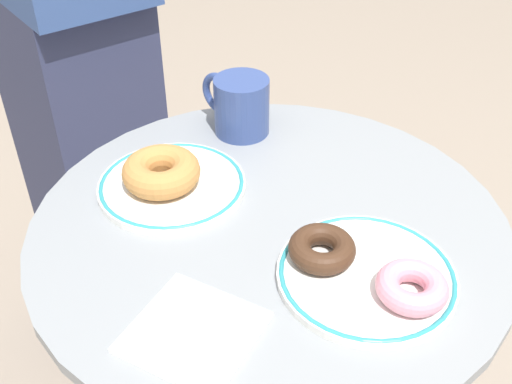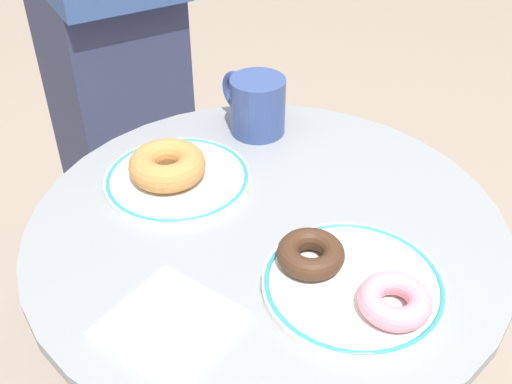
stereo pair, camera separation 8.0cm
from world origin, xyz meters
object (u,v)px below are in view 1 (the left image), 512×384
(cafe_table, at_px, (267,342))
(donut_pink_frosted, at_px, (412,287))
(plate_left, at_px, (172,185))
(donut_chocolate, at_px, (322,249))
(plate_right, at_px, (366,275))
(coffee_mug, at_px, (240,105))
(paper_napkin, at_px, (193,332))
(donut_old_fashioned, at_px, (161,172))

(cafe_table, bearing_deg, donut_pink_frosted, -10.15)
(plate_left, distance_m, donut_chocolate, 0.25)
(plate_right, distance_m, coffee_mug, 0.37)
(donut_pink_frosted, bearing_deg, coffee_mug, 150.95)
(plate_right, distance_m, donut_chocolate, 0.06)
(donut_chocolate, bearing_deg, paper_napkin, -110.65)
(donut_old_fashioned, height_order, paper_napkin, donut_old_fashioned)
(donut_old_fashioned, bearing_deg, plate_left, 49.27)
(plate_left, relative_size, paper_napkin, 1.62)
(plate_left, distance_m, donut_pink_frosted, 0.36)
(donut_old_fashioned, relative_size, paper_napkin, 0.85)
(plate_left, relative_size, coffee_mug, 1.62)
(paper_napkin, xyz_separation_m, coffee_mug, (-0.19, 0.37, 0.04))
(plate_right, distance_m, paper_napkin, 0.21)
(cafe_table, height_order, paper_napkin, paper_napkin)
(cafe_table, relative_size, donut_old_fashioned, 6.68)
(plate_left, xyz_separation_m, plate_right, (0.30, -0.01, 0.00))
(plate_left, xyz_separation_m, donut_pink_frosted, (0.36, -0.02, 0.02))
(donut_chocolate, bearing_deg, donut_pink_frosted, -0.73)
(donut_chocolate, distance_m, paper_napkin, 0.18)
(paper_napkin, bearing_deg, coffee_mug, 117.26)
(cafe_table, height_order, plate_left, plate_left)
(donut_pink_frosted, relative_size, donut_chocolate, 1.00)
(paper_napkin, bearing_deg, donut_old_fashioned, 136.83)
(cafe_table, distance_m, plate_right, 0.29)
(plate_left, height_order, donut_chocolate, donut_chocolate)
(cafe_table, relative_size, plate_left, 3.49)
(plate_right, bearing_deg, donut_chocolate, -173.20)
(donut_pink_frosted, height_order, coffee_mug, coffee_mug)
(cafe_table, xyz_separation_m, donut_pink_frosted, (0.21, -0.04, 0.27))
(donut_chocolate, bearing_deg, donut_old_fashioned, 177.38)
(plate_right, height_order, coffee_mug, coffee_mug)
(plate_left, height_order, paper_napkin, plate_left)
(donut_chocolate, height_order, paper_napkin, donut_chocolate)
(cafe_table, xyz_separation_m, paper_napkin, (0.03, -0.20, 0.25))
(coffee_mug, bearing_deg, donut_chocolate, -38.51)
(plate_left, xyz_separation_m, donut_old_fashioned, (-0.01, -0.01, 0.03))
(donut_old_fashioned, relative_size, coffee_mug, 0.84)
(paper_napkin, height_order, coffee_mug, coffee_mug)
(donut_old_fashioned, bearing_deg, paper_napkin, -43.17)
(plate_left, height_order, plate_right, same)
(cafe_table, distance_m, plate_left, 0.29)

